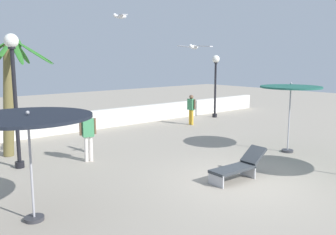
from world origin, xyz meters
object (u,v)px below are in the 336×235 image
Objects in this scene: guest_0 at (88,131)px; patio_umbrella_0 at (291,91)px; guest_1 at (191,107)px; lamp_post_0 at (216,75)px; seagull_0 at (120,16)px; patio_umbrella_1 at (28,121)px; palm_tree_1 at (10,80)px; seagull_1 at (194,47)px; lounge_chair_1 at (238,166)px; lamp_post_1 at (14,79)px.

patio_umbrella_0 is at bearing -30.46° from guest_0.
patio_umbrella_0 reaches higher than guest_1.
seagull_0 reaches higher than lamp_post_0.
patio_umbrella_1 is at bearing -155.39° from seagull_0.
palm_tree_1 reaches higher than patio_umbrella_0.
guest_0 is 1.64× the size of seagull_0.
seagull_0 is 0.83× the size of seagull_1.
guest_1 is 9.17m from seagull_0.
seagull_1 is at bearing 172.07° from patio_umbrella_0.
patio_umbrella_1 is 5.94m from palm_tree_1.
lamp_post_0 is 1.89× the size of lounge_chair_1.
lamp_post_0 is (3.90, 7.17, 0.22)m from patio_umbrella_0.
lamp_post_0 is at bearing 38.74° from seagull_1.
lamp_post_0 is 3.28m from guest_1.
seagull_0 reaches higher than palm_tree_1.
guest_1 is (7.31, 2.66, -0.08)m from guest_0.
seagull_0 is at bearing 130.00° from lounge_chair_1.
guest_1 is at bearing 11.58° from lamp_post_1.
palm_tree_1 is 2.19× the size of lounge_chair_1.
patio_umbrella_1 is (-9.22, 0.35, -0.11)m from patio_umbrella_0.
guest_1 is 1.53× the size of seagull_0.
guest_1 is at bearing -162.49° from lamp_post_0.
lamp_post_0 is 2.15× the size of guest_0.
guest_0 is at bearing 149.54° from patio_umbrella_0.
patio_umbrella_0 is at bearing -2.16° from patio_umbrella_1.
guest_0 is 4.49m from seagull_1.
seagull_0 is at bearing 163.08° from patio_umbrella_0.
seagull_1 is (1.71, -1.23, -0.84)m from seagull_0.
patio_umbrella_0 is 1.64× the size of guest_1.
palm_tree_1 is 6.59m from seagull_1.
seagull_0 reaches higher than lamp_post_1.
palm_tree_1 is at bearing 122.48° from seagull_1.
palm_tree_1 is at bearing 123.22° from guest_0.
patio_umbrella_0 is at bearing -100.24° from guest_1.
guest_1 is (10.35, 5.95, -1.21)m from patio_umbrella_1.
patio_umbrella_0 is 9.30m from lamp_post_1.
lamp_post_1 is at bearing 130.58° from seagull_0.
seagull_0 reaches higher than guest_1.
seagull_1 is (-8.19, -6.57, 1.26)m from lamp_post_0.
guest_1 is 1.27× the size of seagull_1.
seagull_0 reaches higher than lounge_chair_1.
patio_umbrella_0 is 7.27m from guest_0.
lounge_chair_1 is 1.55× the size of seagull_1.
palm_tree_1 is (1.44, 5.74, 0.53)m from patio_umbrella_1.
seagull_0 is at bearing -147.91° from guest_1.
seagull_0 is (0.18, -1.81, 3.56)m from guest_0.
guest_0 is (-10.08, -3.54, -1.46)m from lamp_post_0.
patio_umbrella_1 is at bearing -152.53° from lamp_post_0.
guest_0 is 1.37× the size of seagull_1.
patio_umbrella_0 is 9.89m from palm_tree_1.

